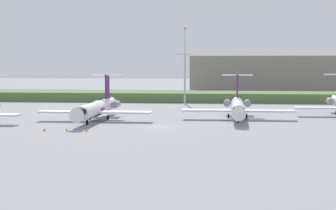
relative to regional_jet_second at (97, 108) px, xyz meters
The scene contains 9 objects.
ground_plane 25.11m from the regional_jet_second, 55.54° to the left, with size 500.00×500.00×0.00m, color gray.
grass_berm 62.11m from the regional_jet_second, 76.84° to the left, with size 320.00×20.00×2.70m, color #597542.
regional_jet_second is the anchor object (origin of this frame).
regional_jet_third 29.04m from the regional_jet_second, 12.57° to the left, with size 22.81×31.00×9.00m.
antenna_mast 49.10m from the regional_jet_second, 73.04° to the left, with size 4.40×0.50×21.17m.
distant_hangar 104.12m from the regional_jet_second, 66.65° to the left, with size 56.21×29.65×13.64m, color gray.
safety_cone_front_marker 19.38m from the regional_jet_second, 104.67° to the right, with size 0.44×0.44×0.55m, color orange.
safety_cone_mid_marker 18.53m from the regional_jet_second, 93.18° to the right, with size 0.44×0.44×0.55m, color orange.
safety_cone_rear_marker 18.83m from the regional_jet_second, 82.24° to the right, with size 0.44×0.44×0.55m, color orange.
Camera 1 is at (12.75, -106.74, 12.10)m, focal length 63.02 mm.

